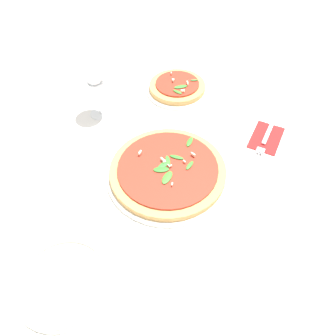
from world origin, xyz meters
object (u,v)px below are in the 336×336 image
pizza_arugula_main (168,171)px  fork (266,138)px  pizza_personal_side (177,88)px  wine_glass (95,81)px  side_plate_white (63,282)px

pizza_arugula_main → fork: pizza_arugula_main is taller
pizza_personal_side → wine_glass: (0.20, -0.20, 0.11)m
wine_glass → fork: bearing=95.7°
wine_glass → side_plate_white: bearing=18.4°
wine_glass → pizza_arugula_main: bearing=59.0°
pizza_personal_side → side_plate_white: (0.74, -0.02, -0.01)m
wine_glass → fork: size_ratio=0.82×
pizza_arugula_main → side_plate_white: bearing=-17.6°
pizza_personal_side → fork: (0.14, 0.33, -0.01)m
pizza_personal_side → wine_glass: wine_glass is taller
pizza_personal_side → side_plate_white: size_ratio=1.04×
pizza_personal_side → fork: bearing=66.5°
pizza_personal_side → side_plate_white: bearing=-1.6°
pizza_personal_side → wine_glass: size_ratio=1.20×
wine_glass → pizza_personal_side: bearing=134.4°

